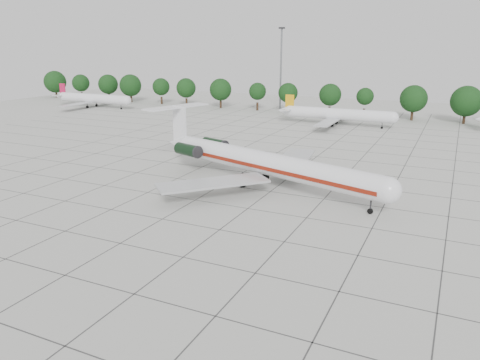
% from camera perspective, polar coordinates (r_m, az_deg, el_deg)
% --- Properties ---
extents(ground, '(260.00, 260.00, 0.00)m').
position_cam_1_polar(ground, '(61.49, 0.96, -3.50)').
color(ground, '#B8B8B0').
rests_on(ground, ground).
extents(apron_joints, '(170.00, 170.00, 0.02)m').
position_cam_1_polar(apron_joints, '(74.75, 5.70, 0.08)').
color(apron_joints, '#383838').
rests_on(apron_joints, ground).
extents(main_airliner, '(43.16, 32.99, 10.34)m').
position_cam_1_polar(main_airliner, '(71.00, 2.18, 2.32)').
color(main_airliner, silver).
rests_on(main_airliner, ground).
extents(bg_airliner_a, '(28.24, 27.20, 7.40)m').
position_cam_1_polar(bg_airliner_a, '(164.96, -17.46, 9.45)').
color(bg_airliner_a, silver).
rests_on(bg_airliner_a, ground).
extents(bg_airliner_c, '(28.24, 27.20, 7.40)m').
position_cam_1_polar(bg_airliner_c, '(125.25, 11.82, 7.83)').
color(bg_airliner_c, silver).
rests_on(bg_airliner_c, ground).
extents(tree_line, '(249.86, 8.44, 10.22)m').
position_cam_1_polar(tree_line, '(142.97, 10.94, 10.16)').
color(tree_line, '#332114').
rests_on(tree_line, ground).
extents(floodlight_mast, '(1.60, 1.60, 25.45)m').
position_cam_1_polar(floodlight_mast, '(154.50, 5.02, 13.93)').
color(floodlight_mast, slate).
rests_on(floodlight_mast, ground).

